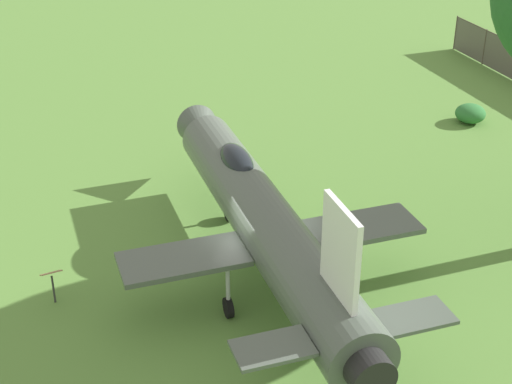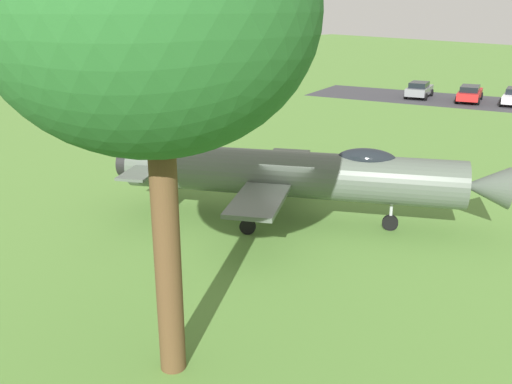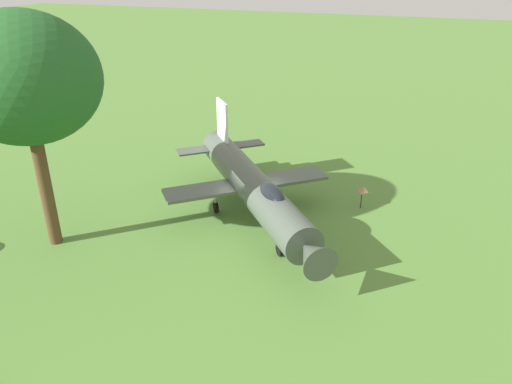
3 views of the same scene
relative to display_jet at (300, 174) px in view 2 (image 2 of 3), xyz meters
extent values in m
plane|color=#568438|center=(0.30, 0.26, -2.00)|extent=(200.00, 200.00, 0.00)
cube|color=#38383D|center=(11.00, -31.52, -2.00)|extent=(32.31, 20.04, 0.00)
cylinder|color=#4C564C|center=(0.30, 0.26, -0.03)|extent=(11.07, 9.72, 1.78)
cone|color=#4C564C|center=(-5.12, -4.31, -0.03)|extent=(2.20, 2.19, 1.51)
cylinder|color=black|center=(5.45, 4.59, -0.03)|extent=(1.15, 1.20, 1.07)
ellipsoid|color=black|center=(-1.88, -1.58, 0.72)|extent=(2.26, 2.11, 0.84)
cube|color=white|center=(4.07, 3.43, 2.01)|extent=(1.47, 1.27, 2.31)
cube|color=#4C564C|center=(2.51, -1.36, -0.26)|extent=(3.57, 3.80, 0.16)
cube|color=#4C564C|center=(-0.92, 2.71, -0.26)|extent=(3.57, 3.80, 0.16)
cube|color=#4C564C|center=(5.62, 2.39, 0.14)|extent=(2.00, 2.09, 0.10)
cube|color=#4C564C|center=(3.32, 5.13, 0.14)|extent=(2.00, 2.09, 0.10)
cylinder|color=#A5A8AD|center=(-2.67, -2.25, -0.96)|extent=(0.12, 0.12, 1.49)
cylinder|color=black|center=(-2.67, -2.25, -1.70)|extent=(0.57, 0.52, 0.60)
cylinder|color=#A5A8AD|center=(2.32, -0.13, -0.96)|extent=(0.12, 0.12, 1.49)
cylinder|color=black|center=(2.32, -0.13, -1.70)|extent=(0.57, 0.52, 0.60)
cylinder|color=#A5A8AD|center=(0.27, 2.31, -0.96)|extent=(0.12, 0.12, 1.49)
cylinder|color=black|center=(0.27, 2.31, -1.70)|extent=(0.57, 0.52, 0.60)
cylinder|color=brown|center=(-5.20, 8.50, 1.17)|extent=(0.60, 0.60, 6.35)
ellipsoid|color=#235B26|center=(-5.20, 8.50, 6.07)|extent=(6.26, 6.72, 5.68)
cylinder|color=#333333|center=(3.53, -5.07, -1.55)|extent=(0.06, 0.06, 0.90)
cube|color=olive|center=(3.53, -5.07, -0.98)|extent=(0.71, 0.70, 0.25)
cylinder|color=black|center=(9.49, -30.63, -1.68)|extent=(0.47, 0.67, 0.64)
cylinder|color=black|center=(10.67, -33.16, -1.68)|extent=(0.47, 0.67, 0.64)
cube|color=red|center=(12.62, -30.81, -1.36)|extent=(3.77, 5.03, 0.63)
cube|color=black|center=(12.44, -30.47, -0.81)|extent=(2.46, 2.88, 0.47)
cylinder|color=black|center=(14.13, -31.79, -1.68)|extent=(0.49, 0.67, 0.64)
cylinder|color=black|center=(12.58, -32.61, -1.68)|extent=(0.49, 0.67, 0.64)
cylinder|color=black|center=(12.66, -29.01, -1.68)|extent=(0.49, 0.67, 0.64)
cylinder|color=black|center=(11.11, -29.83, -1.68)|extent=(0.49, 0.67, 0.64)
cube|color=slate|center=(16.65, -29.05, -1.35)|extent=(3.40, 4.52, 0.66)
cube|color=black|center=(16.50, -28.75, -0.79)|extent=(2.27, 2.59, 0.46)
cylinder|color=black|center=(18.04, -29.91, -1.68)|extent=(0.48, 0.67, 0.64)
cylinder|color=black|center=(16.46, -30.67, -1.68)|extent=(0.48, 0.67, 0.64)
cylinder|color=black|center=(16.83, -27.43, -1.68)|extent=(0.48, 0.67, 0.64)
cylinder|color=black|center=(15.26, -28.20, -1.68)|extent=(0.48, 0.67, 0.64)
camera|label=1|loc=(18.49, 7.00, 11.42)|focal=54.44mm
camera|label=2|loc=(-15.42, 13.73, 6.22)|focal=39.36mm
camera|label=3|loc=(-21.79, -7.87, 10.85)|focal=35.01mm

